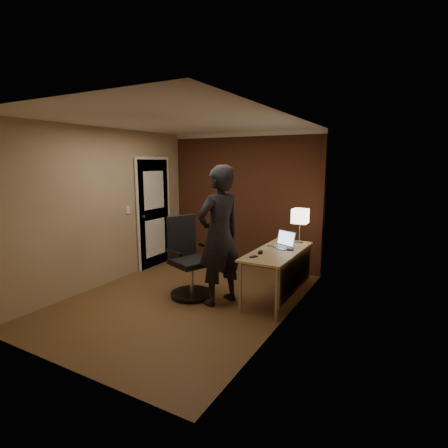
{
  "coord_description": "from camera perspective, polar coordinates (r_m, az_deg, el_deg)",
  "views": [
    {
      "loc": [
        2.84,
        -3.95,
        1.97
      ],
      "look_at": [
        0.35,
        0.55,
        1.05
      ],
      "focal_mm": 28.0,
      "sensor_mm": 36.0,
      "label": 1
    }
  ],
  "objects": [
    {
      "name": "room",
      "position": [
        6.34,
        -0.6,
        4.69
      ],
      "size": [
        4.0,
        4.0,
        4.0
      ],
      "color": "brown",
      "rests_on": "ground"
    },
    {
      "name": "office_chair",
      "position": [
        5.2,
        -5.81,
        -6.19
      ],
      "size": [
        0.68,
        0.74,
        1.16
      ],
      "color": "black",
      "rests_on": "ground"
    },
    {
      "name": "mouse",
      "position": [
        4.82,
        5.97,
        -4.62
      ],
      "size": [
        0.09,
        0.11,
        0.03
      ],
      "primitive_type": "cube",
      "rotation": [
        0.0,
        0.0,
        0.32
      ],
      "color": "black",
      "rests_on": "desk"
    },
    {
      "name": "wallet",
      "position": [
        5.08,
        10.72,
        -4.05
      ],
      "size": [
        0.13,
        0.14,
        0.02
      ],
      "primitive_type": "cube",
      "rotation": [
        0.0,
        0.0,
        0.43
      ],
      "color": "black",
      "rests_on": "desk"
    },
    {
      "name": "laptop",
      "position": [
        5.23,
        9.63,
        -3.02
      ],
      "size": [
        0.41,
        0.37,
        0.23
      ],
      "color": "silver",
      "rests_on": "desk"
    },
    {
      "name": "desk",
      "position": [
        5.04,
        9.51,
        -5.76
      ],
      "size": [
        0.6,
        1.5,
        0.73
      ],
      "color": "tan",
      "rests_on": "ground"
    },
    {
      "name": "desk_lamp",
      "position": [
        5.44,
        12.32,
        1.2
      ],
      "size": [
        0.22,
        0.22,
        0.54
      ],
      "color": "silver",
      "rests_on": "desk"
    },
    {
      "name": "phone",
      "position": [
        4.64,
        4.87,
        -5.35
      ],
      "size": [
        0.09,
        0.13,
        0.01
      ],
      "primitive_type": "cube",
      "rotation": [
        0.0,
        0.0,
        -0.28
      ],
      "color": "black",
      "rests_on": "desk"
    },
    {
      "name": "person",
      "position": [
        4.79,
        -0.78,
        -1.96
      ],
      "size": [
        0.69,
        0.83,
        1.93
      ],
      "primitive_type": "imported",
      "rotation": [
        0.0,
        0.0,
        -1.95
      ],
      "color": "black",
      "rests_on": "ground"
    }
  ]
}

